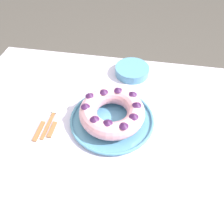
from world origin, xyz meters
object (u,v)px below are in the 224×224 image
object	(u,v)px
side_bowl	(132,71)
serving_dish	(112,119)
bundt_cake	(112,112)
fork	(52,118)
cake_knife	(55,123)
serving_knife	(43,123)

from	to	relation	value
side_bowl	serving_dish	bearing A→B (deg)	-98.30
bundt_cake	side_bowl	distance (m)	0.32
serving_dish	fork	distance (m)	0.25
fork	side_bowl	distance (m)	0.45
serving_dish	side_bowl	distance (m)	0.32
serving_dish	cake_knife	distance (m)	0.23
fork	cake_knife	xyz separation A→B (m)	(0.02, -0.02, -0.00)
cake_knife	side_bowl	distance (m)	0.46
serving_dish	bundt_cake	distance (m)	0.05
serving_dish	serving_knife	bearing A→B (deg)	-167.98
fork	cake_knife	bearing A→B (deg)	-38.90
serving_knife	side_bowl	xyz separation A→B (m)	(0.32, 0.37, 0.02)
serving_dish	side_bowl	xyz separation A→B (m)	(0.05, 0.32, 0.01)
bundt_cake	side_bowl	world-z (taller)	bundt_cake
bundt_cake	serving_knife	xyz separation A→B (m)	(-0.27, -0.06, -0.05)
fork	side_bowl	bearing A→B (deg)	54.27
serving_dish	fork	bearing A→B (deg)	-173.41
serving_knife	side_bowl	bearing A→B (deg)	46.93
fork	cake_knife	size ratio (longest dim) A/B	1.12
fork	bundt_cake	bearing A→B (deg)	11.24
serving_dish	bundt_cake	size ratio (longest dim) A/B	1.32
bundt_cake	serving_knife	bearing A→B (deg)	-167.98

